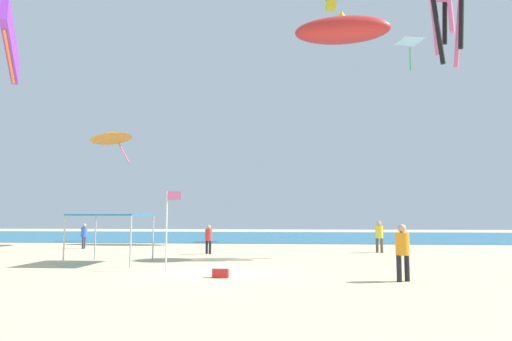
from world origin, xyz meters
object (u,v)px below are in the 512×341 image
Objects in this scene: banner_flag at (169,222)px; kite_box_green at (331,0)px; kite_parafoil_purple at (10,43)px; person_rightmost at (402,248)px; cooler_box at (221,272)px; canopy_tent at (112,217)px; kite_inflatable_red at (342,30)px; kite_delta_orange at (111,135)px; person_leftmost at (379,234)px; kite_diamond_white at (410,43)px; person_near_tent at (208,237)px; person_central at (84,234)px.

banner_flag is 1.68× the size of kite_box_green.
kite_box_green is at bearing -70.50° from kite_parafoil_purple.
kite_box_green reaches higher than banner_flag.
cooler_box is (-6.17, 0.47, -0.93)m from person_rightmost.
kite_parafoil_purple is 2.78× the size of kite_box_green.
canopy_tent is 4.16m from banner_flag.
kite_parafoil_purple is at bearing -138.46° from kite_inflatable_red.
person_rightmost is at bearing -14.49° from banner_flag.
cooler_box is at bearing 146.75° from person_rightmost.
kite_inflatable_red is at bearing 122.89° from kite_delta_orange.
person_rightmost is 33.57m from kite_box_green.
banner_flag is at bearing 50.63° from kite_delta_orange.
kite_box_green is at bearing 60.60° from canopy_tent.
kite_diamond_white reaches higher than person_leftmost.
kite_box_green is (8.63, 23.71, 20.51)m from banner_flag.
person_rightmost is 8.89m from banner_flag.
canopy_tent is at bearing 123.50° from kite_diamond_white.
person_leftmost is 0.69× the size of kite_diamond_white.
cooler_box is at bearing 104.07° from person_leftmost.
kite_diamond_white is at bearing 35.12° from kite_inflatable_red.
kite_parafoil_purple is (-10.31, -3.30, 10.46)m from person_near_tent.
canopy_tent reaches higher than person_near_tent.
person_rightmost is at bearing 130.86° from person_leftmost.
banner_flag reaches higher than canopy_tent.
person_central is 17.25m from cooler_box.
kite_box_green reaches higher than kite_inflatable_red.
kite_box_green is (8.51, 15.74, 21.47)m from person_near_tent.
kite_inflatable_red is at bearing 59.63° from person_rightmost.
canopy_tent reaches higher than cooler_box.
banner_flag is 18.48m from kite_delta_orange.
person_leftmost is 0.23× the size of kite_inflatable_red.
person_leftmost is 18.89m from person_central.
person_rightmost reaches higher than person_central.
canopy_tent is 1.66× the size of person_rightmost.
kite_diamond_white reaches higher than banner_flag.
person_near_tent is 0.52× the size of banner_flag.
kite_box_green is (11.96, 21.23, 20.31)m from canopy_tent.
banner_flag is (-0.12, -7.97, 0.96)m from person_near_tent.
kite_inflatable_red is (17.94, 7.66, 16.57)m from person_central.
kite_parafoil_purple is at bearing 153.00° from cooler_box.
kite_delta_orange reaches higher than person_near_tent.
kite_diamond_white is at bearing 83.38° from person_near_tent.
canopy_tent is 6.59m from person_near_tent.
person_rightmost is (17.40, -13.53, 0.14)m from person_central.
canopy_tent is at bearing 143.57° from cooler_box.
canopy_tent is at bearing 143.35° from banner_flag.
kite_box_green is (18.83, 19.04, 11.02)m from kite_parafoil_purple.
kite_delta_orange is at bearing 123.66° from cooler_box.
kite_parafoil_purple is (-18.77, 6.89, 10.31)m from person_rightmost.
kite_inflatable_red reaches higher than banner_flag.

